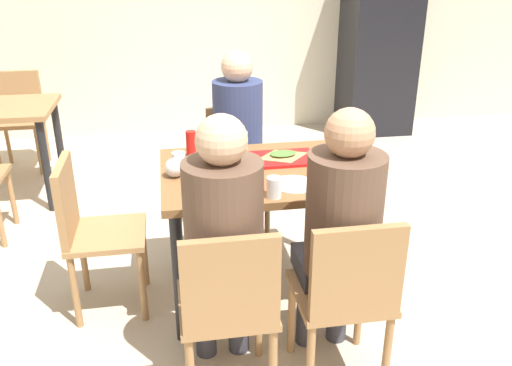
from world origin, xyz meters
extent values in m
cube|color=#B7A893|center=(0.00, 0.00, -0.01)|extent=(10.00, 10.00, 0.02)
cube|color=brown|center=(0.00, 0.00, 0.73)|extent=(1.00, 0.83, 0.04)
cylinder|color=black|center=(-0.44, -0.36, 0.36)|extent=(0.06, 0.06, 0.71)
cylinder|color=black|center=(0.44, -0.36, 0.36)|extent=(0.06, 0.06, 0.71)
cylinder|color=black|center=(-0.44, 0.36, 0.36)|extent=(0.06, 0.06, 0.71)
cylinder|color=black|center=(0.44, 0.36, 0.36)|extent=(0.06, 0.06, 0.71)
cube|color=#9E7247|center=(-0.25, -0.72, 0.44)|extent=(0.40, 0.40, 0.03)
cube|color=#9E7247|center=(-0.25, -0.90, 0.66)|extent=(0.38, 0.04, 0.40)
cylinder|color=#9E7247|center=(-0.42, -0.55, 0.21)|extent=(0.04, 0.04, 0.43)
cylinder|color=#9E7247|center=(-0.08, -0.55, 0.21)|extent=(0.04, 0.04, 0.43)
cube|color=#9E7247|center=(0.25, -0.72, 0.44)|extent=(0.40, 0.40, 0.03)
cube|color=#9E7247|center=(0.25, -0.90, 0.66)|extent=(0.38, 0.04, 0.40)
cylinder|color=#9E7247|center=(0.08, -0.55, 0.21)|extent=(0.04, 0.04, 0.43)
cylinder|color=#9E7247|center=(0.42, -0.55, 0.21)|extent=(0.04, 0.04, 0.43)
cylinder|color=#9E7247|center=(0.08, -0.89, 0.21)|extent=(0.04, 0.04, 0.43)
cylinder|color=#9E7247|center=(0.42, -0.89, 0.21)|extent=(0.04, 0.04, 0.43)
cube|color=#9E7247|center=(0.00, 0.72, 0.44)|extent=(0.40, 0.40, 0.03)
cube|color=#9E7247|center=(0.00, 0.90, 0.66)|extent=(0.38, 0.04, 0.40)
cylinder|color=#9E7247|center=(0.17, 0.55, 0.21)|extent=(0.04, 0.04, 0.43)
cylinder|color=#9E7247|center=(-0.17, 0.55, 0.21)|extent=(0.04, 0.04, 0.43)
cylinder|color=#9E7247|center=(0.17, 0.89, 0.21)|extent=(0.04, 0.04, 0.43)
cylinder|color=#9E7247|center=(-0.17, 0.89, 0.21)|extent=(0.04, 0.04, 0.43)
cube|color=#9E7247|center=(-0.80, 0.00, 0.44)|extent=(0.40, 0.40, 0.03)
cube|color=#9E7247|center=(-0.98, 0.00, 0.66)|extent=(0.04, 0.38, 0.40)
cylinder|color=#9E7247|center=(-0.63, 0.17, 0.21)|extent=(0.04, 0.04, 0.43)
cylinder|color=#9E7247|center=(-0.63, -0.17, 0.21)|extent=(0.04, 0.04, 0.43)
cylinder|color=#9E7247|center=(-0.97, 0.17, 0.21)|extent=(0.04, 0.04, 0.43)
cylinder|color=#9E7247|center=(-0.97, -0.17, 0.21)|extent=(0.04, 0.04, 0.43)
cylinder|color=#383842|center=(-0.33, -0.49, 0.23)|extent=(0.10, 0.10, 0.46)
cylinder|color=#383842|center=(-0.17, -0.49, 0.23)|extent=(0.10, 0.10, 0.46)
cube|color=#383842|center=(-0.25, -0.59, 0.51)|extent=(0.32, 0.28, 0.10)
cylinder|color=brown|center=(-0.25, -0.70, 0.82)|extent=(0.32, 0.32, 0.52)
sphere|color=#DBAD89|center=(-0.25, -0.70, 1.17)|extent=(0.20, 0.20, 0.20)
cylinder|color=#383842|center=(0.17, -0.49, 0.23)|extent=(0.10, 0.10, 0.46)
cylinder|color=#383842|center=(0.33, -0.49, 0.23)|extent=(0.10, 0.10, 0.46)
cube|color=#383842|center=(0.25, -0.59, 0.51)|extent=(0.32, 0.28, 0.10)
cylinder|color=brown|center=(0.25, -0.70, 0.82)|extent=(0.32, 0.32, 0.52)
sphere|color=tan|center=(0.25, -0.70, 1.17)|extent=(0.20, 0.20, 0.20)
cylinder|color=#383842|center=(0.08, 0.49, 0.23)|extent=(0.10, 0.10, 0.46)
cylinder|color=#383842|center=(-0.08, 0.49, 0.23)|extent=(0.10, 0.10, 0.46)
cube|color=#383842|center=(0.00, 0.59, 0.51)|extent=(0.32, 0.28, 0.10)
cylinder|color=navy|center=(0.00, 0.70, 0.82)|extent=(0.32, 0.32, 0.52)
sphere|color=#DBAD89|center=(0.00, 0.70, 1.17)|extent=(0.20, 0.20, 0.20)
cube|color=#B21414|center=(-0.17, -0.15, 0.76)|extent=(0.39, 0.30, 0.02)
cube|color=#B21414|center=(0.17, 0.12, 0.76)|extent=(0.36, 0.26, 0.02)
cylinder|color=white|center=(-0.15, 0.23, 0.76)|extent=(0.22, 0.22, 0.01)
cylinder|color=white|center=(0.15, -0.23, 0.76)|extent=(0.22, 0.22, 0.01)
pyramid|color=#C68C47|center=(-0.17, -0.12, 0.78)|extent=(0.19, 0.19, 0.01)
ellipsoid|color=#B74723|center=(-0.17, -0.12, 0.79)|extent=(0.14, 0.13, 0.01)
pyramid|color=tan|center=(0.18, 0.14, 0.78)|extent=(0.24, 0.20, 0.01)
ellipsoid|color=#4C7233|center=(0.18, 0.14, 0.79)|extent=(0.17, 0.14, 0.01)
cylinder|color=white|center=(-0.02, 0.35, 0.80)|extent=(0.07, 0.07, 0.10)
cylinder|color=white|center=(0.02, -0.35, 0.80)|extent=(0.07, 0.07, 0.10)
cylinder|color=white|center=(-0.40, 0.06, 0.80)|extent=(0.07, 0.07, 0.10)
cylinder|color=#B7BCC6|center=(0.42, 0.02, 0.81)|extent=(0.07, 0.07, 0.12)
cylinder|color=red|center=(-0.32, 0.23, 0.83)|extent=(0.06, 0.06, 0.16)
sphere|color=silver|center=(-0.42, -0.02, 0.80)|extent=(0.10, 0.10, 0.10)
cube|color=black|center=(1.80, 2.85, 0.95)|extent=(0.70, 0.60, 1.90)
cylinder|color=black|center=(-1.36, 1.31, 0.36)|extent=(0.06, 0.06, 0.71)
cylinder|color=black|center=(-1.36, 1.89, 0.36)|extent=(0.06, 0.06, 0.71)
cylinder|color=#9E7247|center=(-1.58, 1.12, 0.21)|extent=(0.04, 0.04, 0.43)
cube|color=#9E7247|center=(-1.75, 2.25, 0.44)|extent=(0.40, 0.40, 0.03)
cube|color=#9E7247|center=(-1.75, 2.43, 0.66)|extent=(0.38, 0.04, 0.40)
cylinder|color=#9E7247|center=(-1.58, 2.08, 0.21)|extent=(0.04, 0.04, 0.43)
cylinder|color=#9E7247|center=(-1.58, 2.42, 0.21)|extent=(0.04, 0.04, 0.43)
cylinder|color=#9E7247|center=(-1.92, 2.42, 0.21)|extent=(0.04, 0.04, 0.43)
camera|label=1|loc=(-0.44, -2.58, 1.80)|focal=37.45mm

